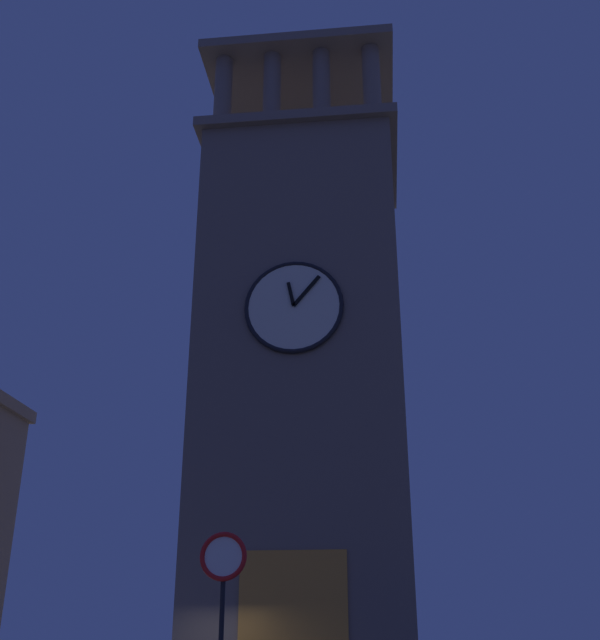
{
  "coord_description": "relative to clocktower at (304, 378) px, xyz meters",
  "views": [
    {
      "loc": [
        -4.83,
        21.73,
        1.48
      ],
      "look_at": [
        -1.87,
        -5.07,
        12.79
      ],
      "focal_mm": 43.11,
      "sensor_mm": 36.0,
      "label": 1
    }
  ],
  "objects": [
    {
      "name": "clocktower",
      "position": [
        0.0,
        0.0,
        0.0
      ],
      "size": [
        7.71,
        6.96,
        26.88
      ],
      "color": "#75665B",
      "rests_on": "ground_plane"
    },
    {
      "name": "no_horn_sign",
      "position": [
        -0.14,
        13.99,
        -7.97
      ],
      "size": [
        0.78,
        0.14,
        3.15
      ],
      "color": "black",
      "rests_on": "ground_plane"
    }
  ]
}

